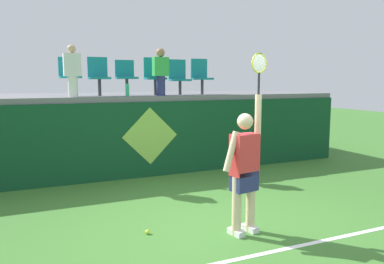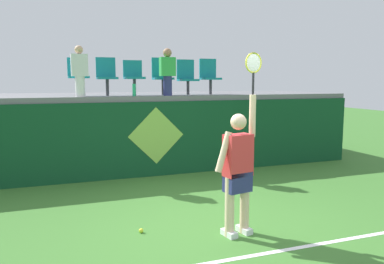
{
  "view_description": "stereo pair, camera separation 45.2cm",
  "coord_description": "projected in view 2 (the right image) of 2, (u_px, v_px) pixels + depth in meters",
  "views": [
    {
      "loc": [
        -2.59,
        -4.87,
        2.14
      ],
      "look_at": [
        0.1,
        1.16,
        1.26
      ],
      "focal_mm": 36.19,
      "sensor_mm": 36.0,
      "label": 1
    },
    {
      "loc": [
        -2.17,
        -5.04,
        2.14
      ],
      "look_at": [
        0.1,
        1.16,
        1.26
      ],
      "focal_mm": 36.19,
      "sensor_mm": 36.0,
      "label": 2
    }
  ],
  "objects": [
    {
      "name": "stadium_chair_1",
      "position": [
        107.0,
        74.0,
        8.73
      ],
      "size": [
        0.44,
        0.42,
        0.87
      ],
      "color": "#38383D",
      "rests_on": "spectator_platform"
    },
    {
      "name": "tennis_player",
      "position": [
        238.0,
        168.0,
        5.29
      ],
      "size": [
        0.75,
        0.33,
        2.52
      ],
      "color": "white",
      "rests_on": "ground_plane"
    },
    {
      "name": "stadium_chair_5",
      "position": [
        209.0,
        75.0,
        9.59
      ],
      "size": [
        0.44,
        0.42,
        0.88
      ],
      "color": "#38383D",
      "rests_on": "spectator_platform"
    },
    {
      "name": "court_back_wall",
      "position": [
        155.0,
        139.0,
        8.7
      ],
      "size": [
        10.36,
        0.2,
        1.67
      ],
      "primitive_type": "cube",
      "color": "#0F4223",
      "rests_on": "ground_plane"
    },
    {
      "name": "stadium_chair_0",
      "position": [
        78.0,
        74.0,
        8.52
      ],
      "size": [
        0.44,
        0.42,
        0.85
      ],
      "color": "#38383D",
      "rests_on": "spectator_platform"
    },
    {
      "name": "spectator_0",
      "position": [
        80.0,
        70.0,
        8.09
      ],
      "size": [
        0.34,
        0.2,
        1.07
      ],
      "color": "white",
      "rests_on": "spectator_platform"
    },
    {
      "name": "court_baseline_stripe",
      "position": [
        247.0,
        257.0,
        4.72
      ],
      "size": [
        9.32,
        0.08,
        0.01
      ],
      "primitive_type": "cube",
      "color": "white",
      "rests_on": "ground_plane"
    },
    {
      "name": "spectator_1",
      "position": [
        167.0,
        71.0,
        8.74
      ],
      "size": [
        0.34,
        0.2,
        1.06
      ],
      "color": "navy",
      "rests_on": "spectator_platform"
    },
    {
      "name": "water_bottle",
      "position": [
        134.0,
        90.0,
        8.48
      ],
      "size": [
        0.07,
        0.07,
        0.27
      ],
      "primitive_type": "cylinder",
      "color": "#26B272",
      "rests_on": "spectator_platform"
    },
    {
      "name": "ground_plane",
      "position": [
        213.0,
        226.0,
        5.72
      ],
      "size": [
        40.0,
        40.0,
        0.0
      ],
      "primitive_type": "plane",
      "color": "#3D752D"
    },
    {
      "name": "tennis_ball",
      "position": [
        141.0,
        231.0,
        5.46
      ],
      "size": [
        0.07,
        0.07,
        0.07
      ],
      "primitive_type": "sphere",
      "color": "#D1E533",
      "rests_on": "ground_plane"
    },
    {
      "name": "stadium_chair_2",
      "position": [
        134.0,
        75.0,
        8.94
      ],
      "size": [
        0.44,
        0.42,
        0.81
      ],
      "color": "#38383D",
      "rests_on": "spectator_platform"
    },
    {
      "name": "stadium_chair_3",
      "position": [
        162.0,
        75.0,
        9.18
      ],
      "size": [
        0.44,
        0.42,
        0.88
      ],
      "color": "#38383D",
      "rests_on": "spectator_platform"
    },
    {
      "name": "wall_signage_mount",
      "position": [
        157.0,
        176.0,
        8.71
      ],
      "size": [
        1.27,
        0.01,
        1.56
      ],
      "color": "#0F4223",
      "rests_on": "ground_plane"
    },
    {
      "name": "spectator_platform",
      "position": [
        140.0,
        96.0,
        10.01
      ],
      "size": [
        10.36,
        3.16,
        0.12
      ],
      "primitive_type": "cube",
      "color": "slate",
      "rests_on": "court_back_wall"
    },
    {
      "name": "stadium_chair_4",
      "position": [
        187.0,
        76.0,
        9.4
      ],
      "size": [
        0.44,
        0.42,
        0.85
      ],
      "color": "#38383D",
      "rests_on": "spectator_platform"
    }
  ]
}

